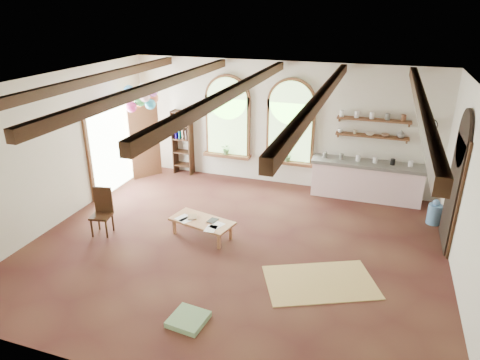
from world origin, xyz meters
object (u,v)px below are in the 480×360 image
at_px(coffee_table, 202,222).
at_px(balloon_cluster, 142,97).
at_px(kitchen_counter, 366,180).
at_px(side_chair, 102,221).

bearing_deg(coffee_table, balloon_cluster, 139.47).
height_order(kitchen_counter, side_chair, side_chair).
distance_m(coffee_table, balloon_cluster, 3.80).
distance_m(kitchen_counter, side_chair, 6.24).
bearing_deg(balloon_cluster, side_chair, -80.98).
relative_size(kitchen_counter, coffee_table, 1.89).
bearing_deg(side_chair, balloon_cluster, 99.02).
bearing_deg(coffee_table, kitchen_counter, 44.72).
relative_size(kitchen_counter, balloon_cluster, 2.30).
bearing_deg(kitchen_counter, balloon_cluster, -170.20).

